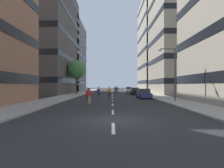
# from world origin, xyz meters

# --- Properties ---
(ground_plane) EXTENTS (173.57, 173.57, 0.00)m
(ground_plane) POSITION_xyz_m (0.00, 28.93, 0.00)
(ground_plane) COLOR #28282B
(sidewalk_left) EXTENTS (3.85, 79.56, 0.14)m
(sidewalk_left) POSITION_xyz_m (-8.05, 32.55, 0.07)
(sidewalk_left) COLOR #9E9991
(sidewalk_left) RESTS_ON ground_plane
(sidewalk_right) EXTENTS (3.85, 79.56, 0.14)m
(sidewalk_right) POSITION_xyz_m (8.05, 32.55, 0.07)
(sidewalk_right) COLOR #9E9991
(sidewalk_right) RESTS_ON ground_plane
(lane_markings) EXTENTS (0.16, 67.20, 0.01)m
(lane_markings) POSITION_xyz_m (0.00, 30.50, 0.00)
(lane_markings) COLOR silver
(lane_markings) RESTS_ON ground_plane
(building_left_mid) EXTENTS (12.36, 20.34, 25.65)m
(building_left_mid) POSITION_xyz_m (-16.10, 31.24, 12.92)
(building_left_mid) COLOR #4C4744
(building_left_mid) RESTS_ON ground_plane
(building_left_far) EXTENTS (12.36, 17.35, 22.64)m
(building_left_far) POSITION_xyz_m (-16.10, 47.54, 11.41)
(building_left_far) COLOR slate
(building_left_far) RESTS_ON ground_plane
(building_right_mid) EXTENTS (12.36, 16.79, 29.01)m
(building_right_mid) POSITION_xyz_m (16.10, 31.24, 14.60)
(building_right_mid) COLOR #B2A893
(building_right_mid) RESTS_ON ground_plane
(building_right_far) EXTENTS (12.36, 19.64, 30.68)m
(building_right_far) POSITION_xyz_m (16.10, 47.54, 15.43)
(building_right_far) COLOR #B2A893
(building_right_far) RESTS_ON ground_plane
(parked_car_near) EXTENTS (1.82, 4.40, 1.52)m
(parked_car_near) POSITION_xyz_m (4.93, 16.81, 0.70)
(parked_car_near) COLOR navy
(parked_car_near) RESTS_ON ground_plane
(parked_car_mid) EXTENTS (1.82, 4.40, 1.52)m
(parked_car_mid) POSITION_xyz_m (4.93, 27.86, 0.70)
(parked_car_mid) COLOR black
(parked_car_mid) RESTS_ON ground_plane
(parked_car_far) EXTENTS (1.82, 4.40, 1.52)m
(parked_car_far) POSITION_xyz_m (4.93, 41.69, 0.70)
(parked_car_far) COLOR silver
(parked_car_far) RESTS_ON ground_plane
(street_tree_near) EXTENTS (4.16, 4.16, 7.56)m
(street_tree_near) POSITION_xyz_m (-8.05, 28.47, 5.60)
(street_tree_near) COLOR #4C3823
(street_tree_near) RESTS_ON sidewalk_left
(streetlamp_right) EXTENTS (2.13, 0.30, 6.50)m
(streetlamp_right) POSITION_xyz_m (7.30, 10.75, 4.14)
(streetlamp_right) COLOR #3F3F44
(streetlamp_right) RESTS_ON sidewalk_right
(skater_0) EXTENTS (0.56, 0.92, 1.78)m
(skater_0) POSITION_xyz_m (-3.44, 13.55, 0.98)
(skater_0) COLOR brown
(skater_0) RESTS_ON ground_plane
(skater_1) EXTENTS (0.54, 0.91, 1.78)m
(skater_1) POSITION_xyz_m (-2.51, 8.17, 0.98)
(skater_1) COLOR brown
(skater_1) RESTS_ON ground_plane
(skater_2) EXTENTS (0.54, 0.91, 1.78)m
(skater_2) POSITION_xyz_m (0.75, 32.06, 1.02)
(skater_2) COLOR brown
(skater_2) RESTS_ON ground_plane
(skater_3) EXTENTS (0.54, 0.91, 1.78)m
(skater_3) POSITION_xyz_m (0.98, 39.16, 1.02)
(skater_3) COLOR brown
(skater_3) RESTS_ON ground_plane
(skater_4) EXTENTS (0.54, 0.91, 1.78)m
(skater_4) POSITION_xyz_m (1.41, 36.53, 1.02)
(skater_4) COLOR brown
(skater_4) RESTS_ON ground_plane
(skater_5) EXTENTS (0.56, 0.92, 1.78)m
(skater_5) POSITION_xyz_m (-2.32, 18.70, 1.02)
(skater_5) COLOR brown
(skater_5) RESTS_ON ground_plane
(skater_6) EXTENTS (0.55, 0.92, 1.78)m
(skater_6) POSITION_xyz_m (-0.51, 18.34, 0.98)
(skater_6) COLOR brown
(skater_6) RESTS_ON ground_plane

